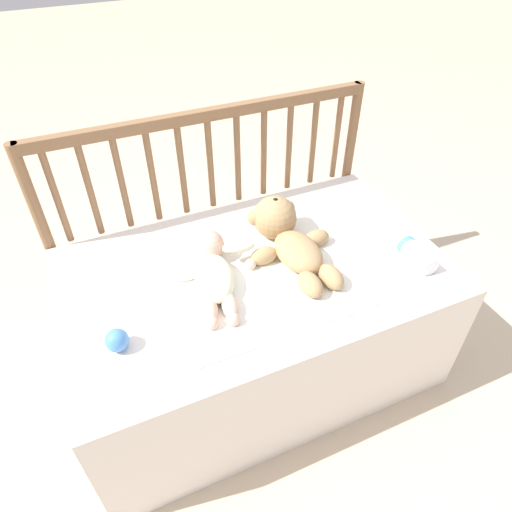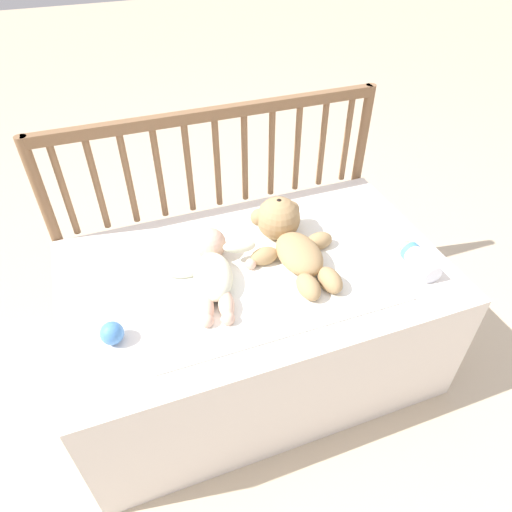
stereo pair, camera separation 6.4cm
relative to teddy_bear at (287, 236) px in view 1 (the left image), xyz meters
The scene contains 8 objects.
ground_plane 0.54m from the teddy_bear, 160.19° to the right, with size 12.00×12.00×0.00m, color #C6B293.
crib_mattress 0.32m from the teddy_bear, 160.19° to the right, with size 1.17×0.71×0.46m.
crib_rail 0.36m from the teddy_bear, 111.58° to the left, with size 1.17×0.04×0.82m.
blanket 0.15m from the teddy_bear, 150.09° to the right, with size 0.75×0.51×0.01m.
teddy_bear is the anchor object (origin of this frame).
baby 0.27m from the teddy_bear, behind, with size 0.28×0.35×0.10m.
toy_ball 0.60m from the teddy_bear, 162.71° to the right, with size 0.06×0.06×0.06m.
baby_bottle 0.40m from the teddy_bear, 31.19° to the right, with size 0.06×0.16×0.06m.
Camera 1 is at (-0.41, -0.94, 1.41)m, focal length 32.00 mm.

